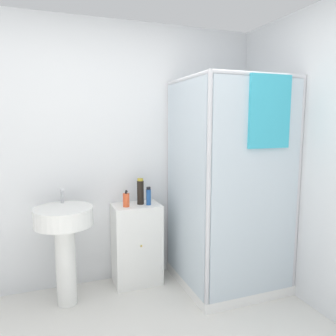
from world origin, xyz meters
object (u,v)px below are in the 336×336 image
object	(u,v)px
sink	(65,234)
soap_dispenser	(126,200)
shampoo_bottle_tall_black	(140,192)
shampoo_bottle_blue	(149,196)

from	to	relation	value
sink	soap_dispenser	xyz separation A→B (m)	(0.56, 0.12, 0.22)
shampoo_bottle_tall_black	shampoo_bottle_blue	world-z (taller)	shampoo_bottle_tall_black
sink	shampoo_bottle_tall_black	xyz separation A→B (m)	(0.71, 0.17, 0.28)
shampoo_bottle_tall_black	shampoo_bottle_blue	bearing A→B (deg)	-41.25
soap_dispenser	sink	bearing A→B (deg)	-168.01
sink	shampoo_bottle_blue	bearing A→B (deg)	8.02
soap_dispenser	shampoo_bottle_blue	world-z (taller)	shampoo_bottle_blue
soap_dispenser	shampoo_bottle_tall_black	size ratio (longest dim) A/B	0.63
sink	shampoo_bottle_blue	xyz separation A→B (m)	(0.78, 0.11, 0.24)
soap_dispenser	shampoo_bottle_tall_black	world-z (taller)	shampoo_bottle_tall_black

